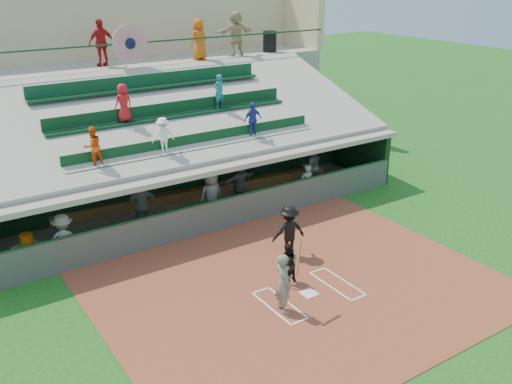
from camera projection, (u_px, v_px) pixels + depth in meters
ground at (309, 295)px, 15.86m from camera, size 100.00×100.00×0.00m
dirt_slab at (298, 286)px, 16.24m from camera, size 11.00×9.00×0.02m
home_plate at (309, 293)px, 15.85m from camera, size 0.43×0.43×0.03m
batters_box_chalk at (309, 294)px, 15.85m from camera, size 2.65×1.85×0.01m
dugout_floor at (196, 213)px, 21.09m from camera, size 16.00×3.50×0.04m
concourse_slab at (123, 115)px, 25.49m from camera, size 20.00×3.00×4.60m
grandstand at (150, 131)px, 23.18m from camera, size 20.40×10.40×7.80m
batter_at_plate at (283, 283)px, 14.77m from camera, size 0.87×0.75×1.95m
catcher at (287, 264)px, 16.22m from camera, size 0.67×0.57×1.20m
home_umpire at (289, 231)px, 17.72m from camera, size 1.17×0.81×1.66m
dugout_bench at (178, 196)px, 21.99m from camera, size 13.18×1.79×0.40m
white_table at (29, 255)px, 17.21m from camera, size 0.93×0.83×0.68m
water_cooler at (26, 240)px, 16.98m from camera, size 0.39×0.39×0.39m
dugout_player_a at (64, 240)px, 17.03m from camera, size 1.22×0.91×1.69m
dugout_player_b at (142, 206)px, 19.19m from camera, size 1.19×0.65×1.92m
dugout_player_c at (211, 196)px, 20.06m from camera, size 0.97×0.67×1.90m
dugout_player_d at (239, 181)px, 21.54m from camera, size 1.72×0.75×1.80m
dugout_player_e at (307, 184)px, 21.62m from camera, size 0.59×0.40×1.56m
dugout_player_f at (312, 166)px, 23.31m from camera, size 1.01×0.90×1.73m
trash_bin at (270, 41)px, 27.77m from camera, size 0.66×0.66×0.99m
concourse_staff_a at (102, 43)px, 23.59m from camera, size 1.18×0.61×1.92m
concourse_staff_b at (199, 39)px, 25.28m from camera, size 0.98×0.76×1.77m
concourse_staff_c at (236, 33)px, 26.42m from camera, size 1.88×0.61×2.03m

